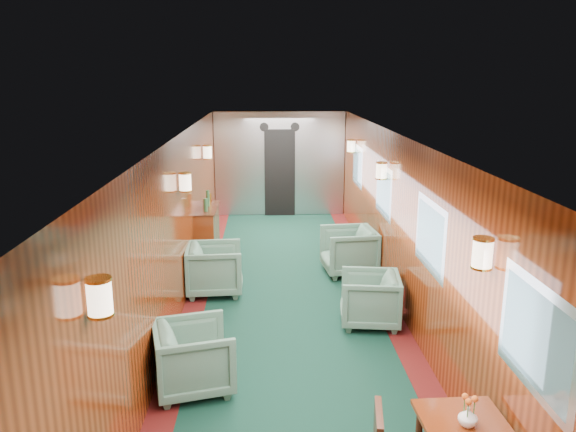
{
  "coord_description": "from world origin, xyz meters",
  "views": [
    {
      "loc": [
        -0.33,
        -6.91,
        3.18
      ],
      "look_at": [
        0.0,
        1.17,
        1.15
      ],
      "focal_mm": 35.0,
      "sensor_mm": 36.0,
      "label": 1
    }
  ],
  "objects_px": {
    "armchair_left_far": "(215,269)",
    "armchair_right_near": "(370,299)",
    "credenza": "(207,235)",
    "armchair_right_far": "(349,251)",
    "armchair_left_near": "(194,357)"
  },
  "relations": [
    {
      "from": "credenza",
      "to": "armchair_left_far",
      "type": "bearing_deg",
      "value": -80.03
    },
    {
      "from": "credenza",
      "to": "armchair_left_near",
      "type": "distance_m",
      "value": 4.05
    },
    {
      "from": "credenza",
      "to": "armchair_right_near",
      "type": "xyz_separation_m",
      "value": [
        2.35,
        -2.55,
        -0.16
      ]
    },
    {
      "from": "armchair_left_near",
      "to": "armchair_right_near",
      "type": "height_order",
      "value": "armchair_left_near"
    },
    {
      "from": "credenza",
      "to": "armchair_right_far",
      "type": "relative_size",
      "value": 1.52
    },
    {
      "from": "armchair_left_near",
      "to": "armchair_right_near",
      "type": "bearing_deg",
      "value": -68.88
    },
    {
      "from": "armchair_left_far",
      "to": "armchair_right_near",
      "type": "xyz_separation_m",
      "value": [
        2.11,
        -1.18,
        -0.03
      ]
    },
    {
      "from": "credenza",
      "to": "armchair_right_far",
      "type": "height_order",
      "value": "credenza"
    },
    {
      "from": "armchair_right_near",
      "to": "armchair_right_far",
      "type": "xyz_separation_m",
      "value": [
        0.01,
        1.96,
        0.04
      ]
    },
    {
      "from": "armchair_left_far",
      "to": "armchair_right_near",
      "type": "relative_size",
      "value": 1.08
    },
    {
      "from": "credenza",
      "to": "armchair_left_near",
      "type": "height_order",
      "value": "credenza"
    },
    {
      "from": "credenza",
      "to": "armchair_right_near",
      "type": "bearing_deg",
      "value": -47.25
    },
    {
      "from": "credenza",
      "to": "armchair_left_far",
      "type": "relative_size",
      "value": 1.55
    },
    {
      "from": "armchair_left_far",
      "to": "armchair_right_near",
      "type": "bearing_deg",
      "value": -122.97
    },
    {
      "from": "credenza",
      "to": "armchair_left_far",
      "type": "xyz_separation_m",
      "value": [
        0.24,
        -1.37,
        -0.13
      ]
    }
  ]
}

